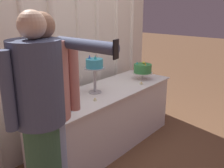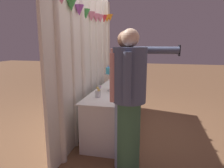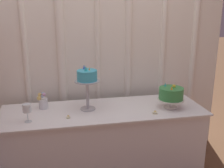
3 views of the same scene
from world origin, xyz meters
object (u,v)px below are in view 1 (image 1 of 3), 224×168
Objects in this scene: tealight_far_left at (95,100)px; tealight_near_left at (141,84)px; guest_man_pink_jacket at (48,112)px; guest_girl_blue_dress at (41,118)px; cake_display_nearright at (143,69)px; flower_vase at (59,94)px; wine_glass at (70,99)px; cake_display_nearleft at (94,66)px; cake_table at (106,118)px.

tealight_near_left is at bearing -3.89° from tealight_far_left.
tealight_far_left is 0.02× the size of guest_man_pink_jacket.
cake_display_nearright is at bearing 10.00° from guest_girl_blue_dress.
cake_display_nearright is at bearing 30.03° from tealight_near_left.
flower_vase is at bearing 128.50° from tealight_far_left.
guest_girl_blue_dress is at bearing -162.81° from tealight_far_left.
guest_girl_blue_dress reaches higher than wine_glass.
tealight_far_left is 0.82m from tealight_near_left.
wine_glass is 0.45m from guest_man_pink_jacket.
cake_display_nearleft is at bearing 22.06° from guest_man_pink_jacket.
cake_display_nearleft is 0.26× the size of guest_girl_blue_dress.
cake_display_nearleft is 1.18m from guest_girl_blue_dress.
tealight_far_left is 0.94m from guest_girl_blue_dress.
cake_display_nearleft is at bearing 42.82° from tealight_far_left.
cake_display_nearright is 7.21× the size of tealight_far_left.
cake_display_nearright is at bearing 2.99° from wine_glass.
guest_girl_blue_dress is 1.01× the size of guest_man_pink_jacket.
wine_glass is at bearing 25.68° from guest_man_pink_jacket.
wine_glass is at bearing 177.65° from tealight_near_left.
tealight_near_left is 0.03× the size of guest_girl_blue_dress.
tealight_near_left is (0.47, -0.21, 0.38)m from cake_table.
flower_vase is 0.38m from tealight_far_left.
cake_table is 11.14× the size of flower_vase.
guest_man_pink_jacket is at bearing -171.54° from cake_display_nearright.
cake_display_nearright is 0.28m from tealight_near_left.
wine_glass is at bearing -160.67° from cake_display_nearleft.
flower_vase reaches higher than tealight_far_left.
guest_girl_blue_dress is (-1.91, -0.34, 0.04)m from cake_display_nearright.
flower_vase is 4.82× the size of tealight_far_left.
cake_display_nearright is 1.61× the size of wine_glass.
cake_table is 4.50× the size of cake_display_nearleft.
cake_display_nearleft reaches higher than cake_display_nearright.
tealight_near_left is at bearing -2.35° from wine_glass.
tealight_near_left is (-0.21, -0.12, -0.13)m from cake_display_nearright.
guest_girl_blue_dress is (-0.88, -0.27, 0.18)m from tealight_far_left.
tealight_near_left is 1.72m from guest_girl_blue_dress.
guest_man_pink_jacket is at bearing -162.35° from cake_table.
wine_glass is at bearing -111.42° from flower_vase.
wine_glass is 0.37m from tealight_far_left.
guest_girl_blue_dress reaches higher than cake_display_nearleft.
guest_man_pink_jacket reaches higher than wine_glass.
guest_man_pink_jacket is at bearing -165.13° from tealight_far_left.
wine_glass is 0.10× the size of guest_girl_blue_dress.
tealight_near_left is 0.03× the size of guest_man_pink_jacket.
cake_display_nearright is at bearing -7.25° from cake_table.
cake_display_nearright is 1.49× the size of flower_vase.
wine_glass reaches higher than tealight_far_left.
cake_display_nearright is 0.16× the size of guest_man_pink_jacket.
cake_display_nearleft is (-0.15, 0.04, 0.69)m from cake_table.
flower_vase reaches higher than wine_glass.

